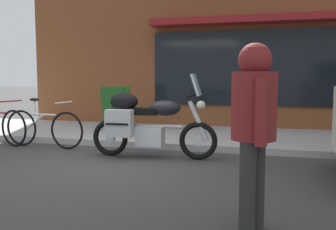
{
  "coord_description": "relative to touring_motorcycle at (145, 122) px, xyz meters",
  "views": [
    {
      "loc": [
        2.45,
        -5.14,
        1.34
      ],
      "look_at": [
        0.75,
        0.9,
        0.7
      ],
      "focal_mm": 40.12,
      "sensor_mm": 36.0,
      "label": 1
    }
  ],
  "objects": [
    {
      "name": "sandwich_board_sign",
      "position": [
        -1.37,
        1.94,
        0.03
      ],
      "size": [
        0.55,
        0.43,
        1.0
      ],
      "color": "#1E511E",
      "rests_on": "sidewalk_curb"
    },
    {
      "name": "pedestrian_walking",
      "position": [
        1.88,
        -2.58,
        0.42
      ],
      "size": [
        0.47,
        0.54,
        1.62
      ],
      "color": "#282828",
      "rests_on": "ground_plane"
    },
    {
      "name": "parked_bicycle",
      "position": [
        -2.16,
        0.35,
        -0.22
      ],
      "size": [
        1.74,
        0.48,
        0.94
      ],
      "color": "black",
      "rests_on": "ground_plane"
    },
    {
      "name": "touring_motorcycle",
      "position": [
        0.0,
        0.0,
        0.0
      ],
      "size": [
        2.13,
        0.74,
        1.39
      ],
      "color": "black",
      "rests_on": "ground_plane"
    },
    {
      "name": "ground_plane",
      "position": [
        -0.42,
        -0.66,
        -0.6
      ],
      "size": [
        80.0,
        80.0,
        0.0
      ],
      "primitive_type": "plane",
      "color": "#393939"
    }
  ]
}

